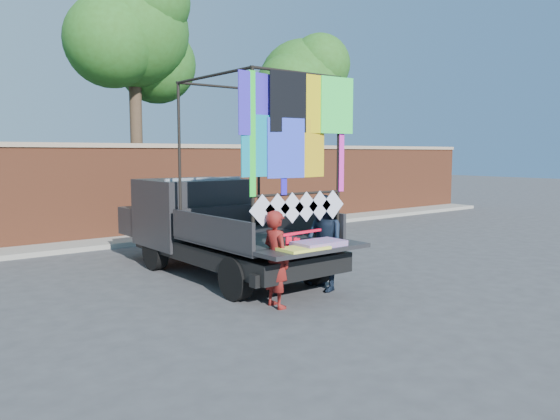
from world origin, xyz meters
TOP-DOWN VIEW (x-y plane):
  - ground at (0.00, 0.00)m, footprint 90.00×90.00m
  - brick_wall at (0.00, 7.00)m, footprint 30.00×0.45m
  - curb at (0.00, 6.30)m, footprint 30.00×1.20m
  - tree_mid at (1.02, 8.12)m, footprint 4.20×3.30m
  - tree_right at (7.52, 8.12)m, footprint 4.20×3.30m
  - pickup_truck at (-0.21, 2.16)m, footprint 2.29×5.75m
  - woman at (-0.78, -0.81)m, footprint 0.38×0.56m
  - man at (0.47, -0.50)m, footprint 0.80×0.93m
  - streamer_bundle at (-0.26, -0.67)m, footprint 0.94×0.15m

SIDE VIEW (x-z plane):
  - ground at x=0.00m, z-range 0.00..0.00m
  - curb at x=0.00m, z-range 0.00..0.12m
  - woman at x=-0.78m, z-range 0.00..1.49m
  - man at x=0.47m, z-range 0.00..1.65m
  - streamer_bundle at x=-0.26m, z-range 0.56..1.21m
  - pickup_truck at x=-0.21m, z-range -0.90..2.72m
  - brick_wall at x=0.00m, z-range 0.02..2.63m
  - tree_right at x=7.52m, z-range 1.44..8.06m
  - tree_mid at x=1.02m, z-range 1.83..9.56m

